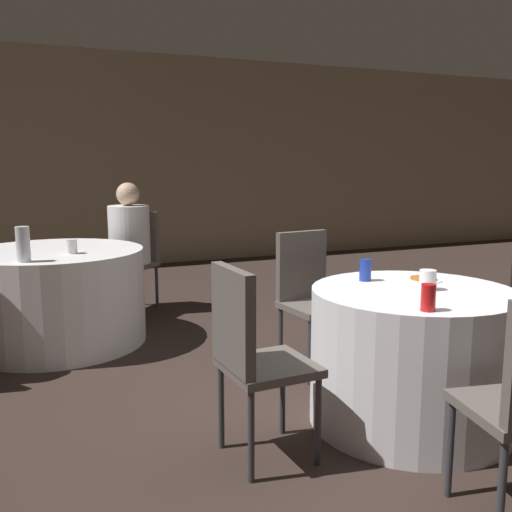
{
  "coord_description": "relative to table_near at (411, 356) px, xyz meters",
  "views": [
    {
      "loc": [
        -1.89,
        -2.48,
        1.39
      ],
      "look_at": [
        -0.56,
        0.63,
        0.83
      ],
      "focal_mm": 40.0,
      "sensor_mm": 36.0,
      "label": 1
    }
  ],
  "objects": [
    {
      "name": "chair_far_northeast",
      "position": [
        -0.87,
        2.95,
        0.19
      ],
      "size": [
        0.57,
        0.57,
        0.93
      ],
      "rotation": [
        0.0,
        0.0,
        -3.94
      ],
      "color": "#59514C",
      "rests_on": "ground_plane"
    },
    {
      "name": "soda_can_red",
      "position": [
        -0.22,
        -0.37,
        0.42
      ],
      "size": [
        0.07,
        0.07,
        0.12
      ],
      "color": "red",
      "rests_on": "table_near"
    },
    {
      "name": "bottle_far",
      "position": [
        -1.86,
        1.71,
        0.48
      ],
      "size": [
        0.09,
        0.09,
        0.24
      ],
      "color": "silver",
      "rests_on": "table_far"
    },
    {
      "name": "chair_near_north",
      "position": [
        -0.12,
        0.94,
        0.19
      ],
      "size": [
        0.45,
        0.45,
        0.93
      ],
      "rotation": [
        0.0,
        0.0,
        -3.02
      ],
      "color": "#59514C",
      "rests_on": "ground_plane"
    },
    {
      "name": "ground_plane",
      "position": [
        -0.02,
        0.14,
        -0.36
      ],
      "size": [
        16.0,
        16.0,
        0.0
      ],
      "primitive_type": "plane",
      "color": "#332621"
    },
    {
      "name": "person_white_shirt",
      "position": [
        -0.98,
        2.84,
        0.26
      ],
      "size": [
        0.51,
        0.5,
        1.2
      ],
      "rotation": [
        0.0,
        0.0,
        -3.94
      ],
      "color": "black",
      "rests_on": "ground_plane"
    },
    {
      "name": "cup_near",
      "position": [
        0.06,
        -0.03,
        0.42
      ],
      "size": [
        0.09,
        0.09,
        0.11
      ],
      "color": "white",
      "rests_on": "table_near"
    },
    {
      "name": "chair_near_west",
      "position": [
        -0.95,
        -0.04,
        0.19
      ],
      "size": [
        0.42,
        0.42,
        0.93
      ],
      "rotation": [
        0.0,
        0.0,
        -1.52
      ],
      "color": "#59514C",
      "rests_on": "ground_plane"
    },
    {
      "name": "soda_can_blue",
      "position": [
        -0.11,
        0.3,
        0.42
      ],
      "size": [
        0.07,
        0.07,
        0.12
      ],
      "color": "#1E38A5",
      "rests_on": "table_near"
    },
    {
      "name": "cup_far",
      "position": [
        -1.53,
        1.95,
        0.42
      ],
      "size": [
        0.08,
        0.08,
        0.1
      ],
      "color": "white",
      "rests_on": "table_far"
    },
    {
      "name": "table_near",
      "position": [
        0.0,
        0.0,
        0.0
      ],
      "size": [
        1.07,
        1.07,
        0.73
      ],
      "color": "silver",
      "rests_on": "ground_plane"
    },
    {
      "name": "table_far",
      "position": [
        -1.64,
        2.19,
        0.0
      ],
      "size": [
        1.34,
        1.34,
        0.73
      ],
      "color": "white",
      "rests_on": "ground_plane"
    },
    {
      "name": "pizza_plate_near",
      "position": [
        0.2,
        0.17,
        0.37
      ],
      "size": [
        0.21,
        0.21,
        0.02
      ],
      "color": "white",
      "rests_on": "table_near"
    },
    {
      "name": "wall_back",
      "position": [
        -0.02,
        5.36,
        1.04
      ],
      "size": [
        16.0,
        0.06,
        2.8
      ],
      "color": "gray",
      "rests_on": "ground_plane"
    }
  ]
}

